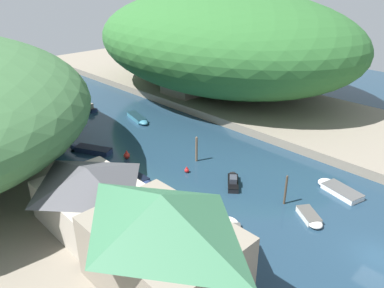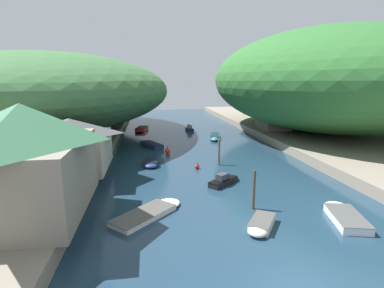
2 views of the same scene
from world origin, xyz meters
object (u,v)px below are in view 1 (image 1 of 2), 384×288
(boat_open_rowboat, at_px, (89,149))
(person_by_boathouse, at_px, (90,199))
(boat_far_upstream, at_px, (337,189))
(channel_buoy_near, at_px, (187,170))
(waterfront_building, at_px, (163,240))
(right_bank_cottage, at_px, (181,80))
(boathouse_shed, at_px, (90,193))
(boat_yellow_tender, at_px, (139,119))
(boat_small_dinghy, at_px, (139,180))
(channel_buoy_far, at_px, (127,155))
(boat_far_right_bank, at_px, (89,109))
(boat_moored_right, at_px, (29,122))
(boat_white_cruiser, at_px, (230,237))
(person_on_quay, at_px, (192,277))
(boat_cabin_cruiser, at_px, (233,181))
(boat_mid_channel, at_px, (311,218))

(boat_open_rowboat, xyz_separation_m, person_by_boathouse, (-7.34, -13.30, 1.83))
(boat_far_upstream, distance_m, channel_buoy_near, 16.85)
(waterfront_building, relative_size, channel_buoy_near, 13.52)
(right_bank_cottage, bearing_deg, person_by_boathouse, -146.20)
(boathouse_shed, height_order, boat_yellow_tender, boathouse_shed)
(boat_small_dinghy, relative_size, channel_buoy_far, 3.17)
(boathouse_shed, bearing_deg, boat_small_dinghy, 26.26)
(boat_far_right_bank, height_order, person_by_boathouse, person_by_boathouse)
(boat_moored_right, bearing_deg, boat_yellow_tender, 152.78)
(person_by_boathouse, bearing_deg, boat_white_cruiser, -134.60)
(boat_moored_right, distance_m, channel_buoy_near, 29.00)
(boat_yellow_tender, height_order, channel_buoy_near, channel_buoy_near)
(person_on_quay, bearing_deg, boat_cabin_cruiser, -65.48)
(boat_mid_channel, xyz_separation_m, channel_buoy_far, (-4.97, 23.03, 0.15))
(boat_cabin_cruiser, distance_m, person_on_quay, 17.03)
(boat_far_upstream, height_order, boat_white_cruiser, boat_far_upstream)
(boat_far_right_bank, xyz_separation_m, boat_yellow_tender, (3.26, -9.57, -0.07))
(right_bank_cottage, xyz_separation_m, channel_buoy_near, (-17.99, -20.41, -3.47))
(boat_mid_channel, distance_m, boat_small_dinghy, 18.72)
(boat_far_right_bank, height_order, person_on_quay, person_on_quay)
(boat_mid_channel, bearing_deg, channel_buoy_far, -43.96)
(channel_buoy_near, bearing_deg, boat_far_upstream, -58.44)
(waterfront_building, bearing_deg, person_by_boathouse, 84.71)
(boat_moored_right, bearing_deg, boat_far_upstream, 122.22)
(boat_yellow_tender, xyz_separation_m, channel_buoy_near, (-6.05, -17.54, -0.02))
(right_bank_cottage, distance_m, boat_small_dinghy, 29.89)
(boathouse_shed, bearing_deg, person_on_quay, -86.15)
(boathouse_shed, xyz_separation_m, channel_buoy_far, (10.56, 9.84, -3.46))
(right_bank_cottage, bearing_deg, boat_mid_channel, -114.24)
(boat_far_right_bank, distance_m, person_by_boathouse, 31.43)
(waterfront_building, bearing_deg, boat_open_rowboat, 71.61)
(waterfront_building, distance_m, boat_mid_channel, 16.82)
(right_bank_cottage, height_order, boat_cabin_cruiser, right_bank_cottage)
(boat_yellow_tender, distance_m, person_by_boathouse, 25.87)
(boat_white_cruiser, relative_size, boat_cabin_cruiser, 1.56)
(boat_far_right_bank, distance_m, person_on_quay, 43.92)
(boat_far_right_bank, bearing_deg, boat_cabin_cruiser, -99.77)
(boat_mid_channel, relative_size, boat_yellow_tender, 0.60)
(boat_white_cruiser, height_order, channel_buoy_near, channel_buoy_near)
(boat_yellow_tender, bearing_deg, boat_white_cruiser, 81.36)
(boat_far_upstream, relative_size, boat_moored_right, 0.96)
(waterfront_building, distance_m, boat_yellow_tender, 36.21)
(boathouse_shed, distance_m, boat_open_rowboat, 17.42)
(boathouse_shed, height_order, boat_open_rowboat, boathouse_shed)
(boat_mid_channel, xyz_separation_m, person_by_boathouse, (-14.76, 14.89, 1.87))
(right_bank_cottage, relative_size, person_on_quay, 4.33)
(boat_moored_right, relative_size, boat_yellow_tender, 0.94)
(right_bank_cottage, bearing_deg, boat_yellow_tender, -166.51)
(boathouse_shed, relative_size, boat_cabin_cruiser, 2.25)
(boat_open_rowboat, xyz_separation_m, person_on_quay, (-7.29, -27.09, 1.83))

